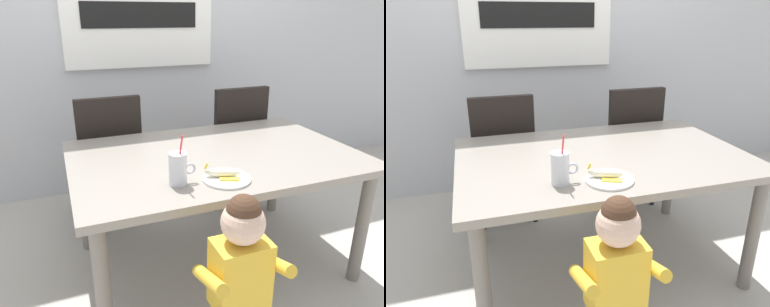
# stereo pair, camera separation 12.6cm
# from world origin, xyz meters

# --- Properties ---
(ground_plane) EXTENTS (24.00, 24.00, 0.00)m
(ground_plane) POSITION_xyz_m (0.00, 0.00, 0.00)
(ground_plane) COLOR #B7B2A8
(back_wall) EXTENTS (6.40, 0.17, 2.90)m
(back_wall) POSITION_xyz_m (-0.00, 1.36, 1.45)
(back_wall) COLOR silver
(back_wall) RESTS_ON ground
(dining_table) EXTENTS (1.57, 1.03, 0.73)m
(dining_table) POSITION_xyz_m (0.00, 0.00, 0.64)
(dining_table) COLOR gray
(dining_table) RESTS_ON ground
(dining_chair_left) EXTENTS (0.44, 0.45, 0.96)m
(dining_chair_left) POSITION_xyz_m (-0.49, 0.71, 0.54)
(dining_chair_left) COLOR black
(dining_chair_left) RESTS_ON ground
(dining_chair_right) EXTENTS (0.44, 0.45, 0.96)m
(dining_chair_right) POSITION_xyz_m (0.47, 0.69, 0.54)
(dining_chair_right) COLOR black
(dining_chair_right) RESTS_ON ground
(toddler_standing) EXTENTS (0.33, 0.24, 0.84)m
(toddler_standing) POSITION_xyz_m (-0.20, -0.70, 0.53)
(toddler_standing) COLOR #3F4760
(toddler_standing) RESTS_ON ground
(milk_cup) EXTENTS (0.13, 0.09, 0.25)m
(milk_cup) POSITION_xyz_m (-0.32, -0.30, 0.79)
(milk_cup) COLOR silver
(milk_cup) RESTS_ON dining_table
(snack_plate) EXTENTS (0.23, 0.23, 0.01)m
(snack_plate) POSITION_xyz_m (-0.09, -0.34, 0.73)
(snack_plate) COLOR white
(snack_plate) RESTS_ON dining_table
(peeled_banana) EXTENTS (0.17, 0.14, 0.07)m
(peeled_banana) POSITION_xyz_m (-0.11, -0.32, 0.76)
(peeled_banana) COLOR #F4EAC6
(peeled_banana) RESTS_ON snack_plate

